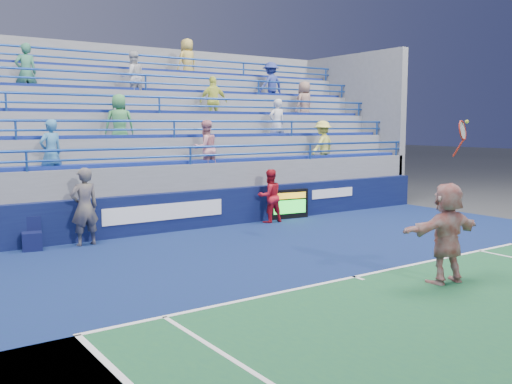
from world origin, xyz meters
TOP-DOWN VIEW (x-y plane):
  - ground at (0.00, 0.00)m, footprint 120.00×120.00m
  - sponsor_wall at (0.00, 6.50)m, footprint 18.00×0.32m
  - bleacher_stand at (0.01, 10.27)m, footprint 18.00×5.62m
  - serve_speed_board at (3.30, 6.31)m, footprint 1.37×0.32m
  - judge_chair at (-4.58, 6.17)m, footprint 0.53×0.54m
  - tennis_player at (1.16, -1.24)m, footprint 1.84×0.80m
  - line_judge at (-3.35, 5.99)m, footprint 0.75×0.53m
  - ball_girl at (2.40, 6.11)m, footprint 0.84×0.68m

SIDE VIEW (x-z plane):
  - ground at x=0.00m, z-range 0.00..0.00m
  - judge_chair at x=-4.58m, z-range -0.14..0.66m
  - serve_speed_board at x=3.30m, z-range 0.00..0.95m
  - sponsor_wall at x=0.00m, z-range 0.00..1.10m
  - ball_girl at x=2.40m, z-range 0.00..1.64m
  - tennis_player at x=1.16m, z-range -0.58..2.51m
  - line_judge at x=-3.35m, z-range 0.00..1.95m
  - bleacher_stand at x=0.01m, z-range -1.52..4.61m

